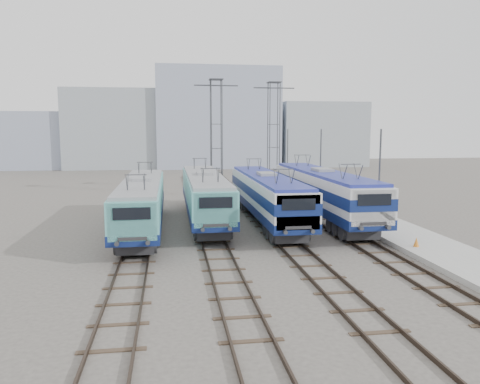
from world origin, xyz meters
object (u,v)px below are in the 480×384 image
locomotive_far_right (323,190)px  mast_rear (287,160)px  locomotive_center_right (267,194)px  catenary_tower_west (216,133)px  mast_front (379,183)px  locomotive_far_left (142,201)px  safety_cone (416,242)px  mast_mid (320,168)px  locomotive_center_left (205,193)px  catenary_tower_east (274,132)px

locomotive_far_right → mast_rear: mast_rear is taller
locomotive_center_right → catenary_tower_west: catenary_tower_west is taller
locomotive_far_right → mast_front: mast_front is taller
locomotive_far_right → catenary_tower_west: (-6.75, 14.29, 4.27)m
locomotive_far_left → locomotive_far_right: (13.50, 2.05, 0.22)m
locomotive_center_right → mast_front: bearing=-38.9°
mast_rear → locomotive_far_left: bearing=-127.0°
locomotive_far_left → safety_cone: size_ratio=32.01×
locomotive_far_left → catenary_tower_west: size_ratio=1.44×
mast_front → mast_mid: (0.00, 12.00, 0.00)m
locomotive_center_right → mast_rear: size_ratio=2.52×
locomotive_far_left → mast_front: size_ratio=2.46×
locomotive_center_left → catenary_tower_east: catenary_tower_east is taller
mast_front → safety_cone: (0.47, -4.09, -2.93)m
locomotive_center_right → locomotive_center_left: bearing=163.8°
locomotive_center_right → safety_cone: 11.59m
catenary_tower_west → safety_cone: catenary_tower_west is taller
locomotive_far_right → safety_cone: size_ratio=34.58×
locomotive_center_right → safety_cone: bearing=-53.5°
mast_front → mast_mid: same height
mast_mid → locomotive_center_right: bearing=-132.7°
catenary_tower_west → mast_rear: bearing=24.9°
catenary_tower_west → mast_front: size_ratio=1.71×
locomotive_center_right → locomotive_far_right: 4.54m
locomotive_far_right → safety_cone: (2.32, -9.80, -1.80)m
catenary_tower_east → safety_cone: catenary_tower_east is taller
locomotive_center_left → locomotive_center_right: bearing=-16.2°
locomotive_far_left → catenary_tower_east: bearing=54.2°
locomotive_center_left → locomotive_far_right: size_ratio=0.94×
locomotive_center_right → catenary_tower_east: catenary_tower_east is taller
locomotive_center_left → catenary_tower_east: size_ratio=1.47×
locomotive_far_left → locomotive_center_left: 5.28m
catenary_tower_east → safety_cone: size_ratio=22.28×
locomotive_center_left → safety_cone: 15.54m
mast_mid → locomotive_far_left: bearing=-151.5°
locomotive_far_left → mast_mid: mast_mid is taller
mast_front → mast_mid: bearing=90.0°
mast_front → mast_rear: same height
catenary_tower_east → mast_rear: bearing=43.6°
locomotive_far_right → safety_cone: 10.23m
locomotive_center_left → safety_cone: locomotive_center_left is taller
mast_front → safety_cone: size_ratio=13.00×
catenary_tower_west → catenary_tower_east: size_ratio=1.00×
locomotive_center_left → mast_mid: mast_mid is taller
locomotive_far_right → mast_mid: (1.85, 6.29, 1.13)m
locomotive_center_right → locomotive_far_right: locomotive_far_right is taller
locomotive_center_right → catenary_tower_west: size_ratio=1.47×
locomotive_far_left → locomotive_center_left: locomotive_center_left is taller
catenary_tower_west → safety_cone: bearing=-69.4°
mast_rear → mast_front: bearing=-90.0°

